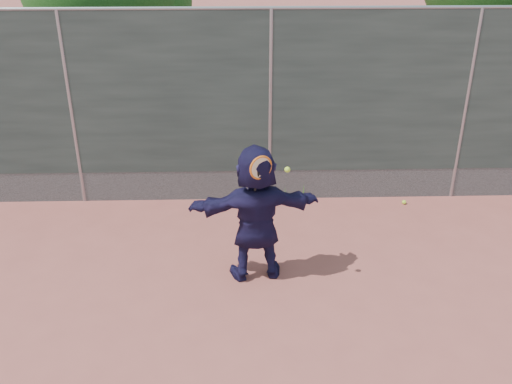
{
  "coord_description": "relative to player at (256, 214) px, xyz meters",
  "views": [
    {
      "loc": [
        -0.45,
        -4.81,
        4.23
      ],
      "look_at": [
        -0.28,
        1.34,
        1.18
      ],
      "focal_mm": 40.0,
      "sensor_mm": 36.0,
      "label": 1
    }
  ],
  "objects": [
    {
      "name": "ground",
      "position": [
        0.28,
        -1.34,
        -0.89
      ],
      "size": [
        80.0,
        80.0,
        0.0
      ],
      "primitive_type": "plane",
      "color": "#9E4C42",
      "rests_on": "ground"
    },
    {
      "name": "player",
      "position": [
        0.0,
        0.0,
        0.0
      ],
      "size": [
        1.7,
        0.72,
        1.77
      ],
      "primitive_type": "imported",
      "rotation": [
        0.0,
        0.0,
        3.27
      ],
      "color": "#181437",
      "rests_on": "ground"
    },
    {
      "name": "ball_ground",
      "position": [
        2.43,
        1.89,
        -0.85
      ],
      "size": [
        0.07,
        0.07,
        0.07
      ],
      "primitive_type": "sphere",
      "color": "#B6E232",
      "rests_on": "ground"
    },
    {
      "name": "fence",
      "position": [
        0.28,
        2.16,
        0.7
      ],
      "size": [
        20.0,
        0.06,
        3.03
      ],
      "color": "#38423D",
      "rests_on": "ground"
    },
    {
      "name": "swing_action",
      "position": [
        0.08,
        -0.2,
        0.68
      ],
      "size": [
        0.48,
        0.16,
        0.51
      ],
      "color": "orange",
      "rests_on": "ground"
    },
    {
      "name": "weed_clump",
      "position": [
        0.57,
        2.04,
        -0.75
      ],
      "size": [
        0.68,
        0.07,
        0.3
      ],
      "color": "#387226",
      "rests_on": "ground"
    }
  ]
}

